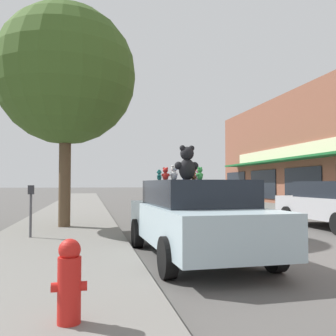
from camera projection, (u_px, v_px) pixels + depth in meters
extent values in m
cube|color=slate|center=(40.00, 270.00, 5.97)|extent=(3.26, 90.00, 0.13)
cube|color=black|center=(302.00, 184.00, 21.72)|extent=(0.06, 3.83, 2.00)
cube|color=black|center=(263.00, 184.00, 26.65)|extent=(0.06, 3.83, 2.00)
cube|color=black|center=(236.00, 184.00, 31.58)|extent=(0.06, 3.83, 2.00)
cube|color=#ADC6D1|center=(195.00, 223.00, 7.32)|extent=(2.01, 4.71, 0.70)
cube|color=black|center=(195.00, 193.00, 7.34)|extent=(1.72, 2.61, 0.49)
cylinder|color=black|center=(137.00, 233.00, 8.48)|extent=(0.22, 0.65, 0.64)
cylinder|color=black|center=(212.00, 231.00, 8.92)|extent=(0.22, 0.65, 0.64)
cylinder|color=black|center=(168.00, 257.00, 5.69)|extent=(0.22, 0.65, 0.64)
cylinder|color=black|center=(275.00, 252.00, 6.12)|extent=(0.22, 0.65, 0.64)
ellipsoid|color=black|center=(187.00, 170.00, 7.73)|extent=(0.38, 0.34, 0.45)
sphere|color=black|center=(187.00, 153.00, 7.74)|extent=(0.32, 0.32, 0.29)
sphere|color=black|center=(192.00, 148.00, 7.78)|extent=(0.14, 0.14, 0.12)
sphere|color=black|center=(182.00, 148.00, 7.71)|extent=(0.14, 0.14, 0.12)
sphere|color=#3A3A3D|center=(185.00, 155.00, 7.86)|extent=(0.12, 0.12, 0.11)
sphere|color=black|center=(195.00, 166.00, 7.82)|extent=(0.19, 0.19, 0.17)
sphere|color=black|center=(178.00, 166.00, 7.69)|extent=(0.19, 0.19, 0.17)
ellipsoid|color=white|center=(174.00, 176.00, 8.14)|extent=(0.21, 0.20, 0.21)
sphere|color=white|center=(174.00, 169.00, 8.15)|extent=(0.18, 0.18, 0.13)
sphere|color=white|center=(175.00, 167.00, 8.18)|extent=(0.08, 0.08, 0.06)
sphere|color=white|center=(173.00, 166.00, 8.11)|extent=(0.08, 0.08, 0.06)
sphere|color=white|center=(172.00, 169.00, 8.18)|extent=(0.07, 0.07, 0.05)
sphere|color=white|center=(176.00, 174.00, 8.21)|extent=(0.11, 0.11, 0.08)
sphere|color=white|center=(171.00, 174.00, 8.09)|extent=(0.11, 0.11, 0.08)
ellipsoid|color=red|center=(165.00, 176.00, 8.14)|extent=(0.18, 0.18, 0.18)
sphere|color=red|center=(165.00, 170.00, 8.14)|extent=(0.16, 0.16, 0.11)
sphere|color=red|center=(167.00, 168.00, 8.12)|extent=(0.07, 0.07, 0.05)
sphere|color=red|center=(164.00, 168.00, 8.17)|extent=(0.07, 0.07, 0.05)
sphere|color=#FF4741|center=(167.00, 171.00, 8.18)|extent=(0.06, 0.06, 0.04)
sphere|color=red|center=(169.00, 175.00, 8.11)|extent=(0.09, 0.09, 0.07)
sphere|color=red|center=(163.00, 175.00, 8.19)|extent=(0.09, 0.09, 0.07)
ellipsoid|color=pink|center=(199.00, 177.00, 8.16)|extent=(0.17, 0.17, 0.17)
sphere|color=pink|center=(199.00, 171.00, 8.16)|extent=(0.15, 0.15, 0.11)
sphere|color=pink|center=(200.00, 169.00, 8.19)|extent=(0.06, 0.06, 0.05)
sphere|color=pink|center=(198.00, 169.00, 8.13)|extent=(0.06, 0.06, 0.05)
sphere|color=#FFA3DA|center=(197.00, 171.00, 8.19)|extent=(0.06, 0.06, 0.04)
sphere|color=pink|center=(200.00, 175.00, 8.22)|extent=(0.09, 0.09, 0.06)
sphere|color=pink|center=(197.00, 175.00, 8.11)|extent=(0.09, 0.09, 0.06)
ellipsoid|color=olive|center=(194.00, 176.00, 8.35)|extent=(0.21, 0.20, 0.20)
sphere|color=olive|center=(194.00, 169.00, 8.35)|extent=(0.18, 0.18, 0.13)
sphere|color=olive|center=(195.00, 167.00, 8.39)|extent=(0.08, 0.08, 0.05)
sphere|color=olive|center=(193.00, 167.00, 8.32)|extent=(0.08, 0.08, 0.05)
sphere|color=tan|center=(192.00, 170.00, 8.39)|extent=(0.07, 0.07, 0.05)
sphere|color=olive|center=(195.00, 175.00, 8.42)|extent=(0.11, 0.11, 0.07)
sphere|color=olive|center=(191.00, 174.00, 8.29)|extent=(0.11, 0.11, 0.07)
ellipsoid|color=teal|center=(159.00, 177.00, 8.39)|extent=(0.14, 0.15, 0.15)
sphere|color=teal|center=(159.00, 172.00, 8.40)|extent=(0.13, 0.13, 0.10)
sphere|color=teal|center=(160.00, 171.00, 8.43)|extent=(0.05, 0.05, 0.04)
sphere|color=teal|center=(159.00, 170.00, 8.36)|extent=(0.05, 0.05, 0.04)
sphere|color=#47CDC6|center=(157.00, 172.00, 8.40)|extent=(0.05, 0.05, 0.04)
sphere|color=teal|center=(159.00, 176.00, 8.46)|extent=(0.07, 0.07, 0.06)
sphere|color=teal|center=(158.00, 176.00, 8.33)|extent=(0.07, 0.07, 0.06)
ellipsoid|color=blue|center=(185.00, 177.00, 7.99)|extent=(0.12, 0.10, 0.16)
sphere|color=blue|center=(185.00, 171.00, 7.99)|extent=(0.10, 0.10, 0.10)
sphere|color=blue|center=(187.00, 170.00, 8.00)|extent=(0.04, 0.04, 0.04)
sphere|color=blue|center=(183.00, 170.00, 7.99)|extent=(0.04, 0.04, 0.04)
sphere|color=#548DFF|center=(184.00, 172.00, 8.04)|extent=(0.04, 0.04, 0.04)
sphere|color=blue|center=(188.00, 176.00, 8.01)|extent=(0.06, 0.06, 0.06)
sphere|color=blue|center=(182.00, 176.00, 7.99)|extent=(0.06, 0.06, 0.06)
ellipsoid|color=green|center=(200.00, 176.00, 7.47)|extent=(0.17, 0.16, 0.17)
sphere|color=green|center=(200.00, 170.00, 7.47)|extent=(0.15, 0.15, 0.11)
sphere|color=green|center=(201.00, 168.00, 7.50)|extent=(0.06, 0.06, 0.04)
sphere|color=green|center=(199.00, 168.00, 7.45)|extent=(0.06, 0.06, 0.04)
sphere|color=#5ADA6D|center=(198.00, 170.00, 7.50)|extent=(0.06, 0.06, 0.04)
sphere|color=green|center=(202.00, 175.00, 7.52)|extent=(0.08, 0.08, 0.06)
sphere|color=green|center=(197.00, 175.00, 7.43)|extent=(0.08, 0.08, 0.06)
cube|color=#B7B7BC|center=(335.00, 208.00, 11.97)|extent=(1.79, 4.49, 0.68)
cube|color=black|center=(335.00, 189.00, 12.00)|extent=(1.58, 2.38, 0.52)
cylinder|color=black|center=(288.00, 216.00, 13.14)|extent=(0.20, 0.64, 0.64)
cylinder|color=black|center=(332.00, 215.00, 13.50)|extent=(0.20, 0.64, 0.64)
cylinder|color=brown|center=(65.00, 180.00, 11.45)|extent=(0.36, 0.36, 2.85)
sphere|color=#3D5B23|center=(66.00, 75.00, 11.58)|extent=(4.31, 4.31, 4.31)
cylinder|color=red|center=(69.00, 290.00, 3.52)|extent=(0.22, 0.22, 0.62)
sphere|color=red|center=(70.00, 250.00, 3.54)|extent=(0.21, 0.21, 0.21)
cylinder|color=red|center=(57.00, 287.00, 3.50)|extent=(0.10, 0.09, 0.09)
cylinder|color=red|center=(82.00, 286.00, 3.55)|extent=(0.10, 0.09, 0.09)
cylinder|color=#4C4C51|center=(31.00, 216.00, 9.13)|extent=(0.06, 0.06, 1.05)
cube|color=#2D2D33|center=(31.00, 190.00, 9.16)|extent=(0.14, 0.10, 0.22)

